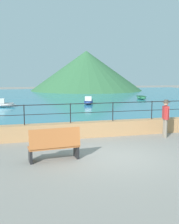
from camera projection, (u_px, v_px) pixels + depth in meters
ground_plane at (116, 157)px, 9.33m from camera, size 120.00×120.00×0.00m
promenade_wall at (92, 129)px, 12.34m from camera, size 20.00×0.56×0.70m
railing at (92, 109)px, 12.21m from camera, size 18.44×0.04×0.90m
lake_water at (45, 98)px, 34.05m from camera, size 64.00×44.32×0.06m
hill_main at (86, 71)px, 50.00m from camera, size 21.11×21.11×7.46m
bench_main at (54, 145)px, 8.81m from camera, size 1.74×0.69×1.13m
person_walking at (165, 116)px, 12.14m from camera, size 0.38×0.56×1.75m
boat_0 at (88, 101)px, 25.99m from camera, size 1.54×2.46×0.76m
boat_2 at (2, 104)px, 23.36m from camera, size 2.32×0.96×0.76m
boat_3 at (141, 97)px, 31.59m from camera, size 1.28×2.42×0.36m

